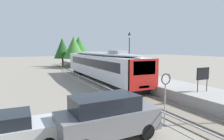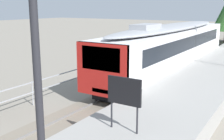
{
  "view_description": "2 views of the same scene",
  "coord_description": "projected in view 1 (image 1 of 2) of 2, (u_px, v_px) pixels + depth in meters",
  "views": [
    {
      "loc": [
        -9.16,
        0.15,
        4.13
      ],
      "look_at": [
        -1.0,
        17.27,
        2.0
      ],
      "focal_mm": 31.64,
      "sensor_mm": 36.0,
      "label": 1
    },
    {
      "loc": [
        7.24,
        2.75,
        4.88
      ],
      "look_at": [
        0.0,
        14.27,
        1.8
      ],
      "focal_mm": 44.87,
      "sensor_mm": 36.0,
      "label": 2
    }
  ],
  "objects": [
    {
      "name": "ground_plane",
      "position": [
        79.0,
        84.0,
        22.7
      ],
      "size": [
        160.0,
        160.0,
        0.0
      ],
      "primitive_type": "plane",
      "color": "gray"
    },
    {
      "name": "track_rails",
      "position": [
        103.0,
        82.0,
        23.98
      ],
      "size": [
        3.2,
        60.0,
        0.14
      ],
      "color": "slate",
      "rests_on": "ground"
    },
    {
      "name": "commuter_train",
      "position": [
        100.0,
        64.0,
        24.38
      ],
      "size": [
        2.82,
        19.12,
        3.74
      ],
      "color": "silver",
      "rests_on": "track_rails"
    },
    {
      "name": "station_platform",
      "position": [
        126.0,
        77.0,
        25.32
      ],
      "size": [
        3.9,
        60.0,
        0.9
      ],
      "primitive_type": "cube",
      "color": "#999691",
      "rests_on": "ground"
    },
    {
      "name": "platform_lamp_mid_platform",
      "position": [
        129.0,
        44.0,
        25.95
      ],
      "size": [
        0.34,
        0.34,
        5.35
      ],
      "color": "#232328",
      "rests_on": "station_platform"
    },
    {
      "name": "platform_notice_board",
      "position": [
        203.0,
        75.0,
        14.45
      ],
      "size": [
        1.2,
        0.08,
        1.8
      ],
      "color": "#232328",
      "rests_on": "station_platform"
    },
    {
      "name": "speed_limit_sign",
      "position": [
        166.0,
        86.0,
        10.44
      ],
      "size": [
        0.61,
        0.1,
        2.81
      ],
      "color": "#9EA0A5",
      "rests_on": "ground"
    },
    {
      "name": "carpark_fence",
      "position": [
        115.0,
        95.0,
        13.5
      ],
      "size": [
        0.06,
        36.06,
        1.25
      ],
      "color": "#9EA0A5",
      "rests_on": "ground"
    },
    {
      "name": "parked_suv_grey",
      "position": [
        108.0,
        116.0,
        8.86
      ],
      "size": [
        4.69,
        2.14,
        2.04
      ],
      "color": "slate",
      "rests_on": "ground"
    },
    {
      "name": "parked_hatchback_silver",
      "position": [
        10.0,
        131.0,
        7.93
      ],
      "size": [
        4.02,
        1.8,
        1.53
      ],
      "color": "#B7BABF",
      "rests_on": "ground"
    },
    {
      "name": "tree_behind_carpark",
      "position": [
        79.0,
        47.0,
        42.34
      ],
      "size": [
        4.76,
        4.76,
        6.56
      ],
      "color": "brown",
      "rests_on": "ground"
    },
    {
      "name": "tree_behind_station_far",
      "position": [
        62.0,
        48.0,
        43.64
      ],
      "size": [
        3.68,
        3.68,
        6.35
      ],
      "color": "brown",
      "rests_on": "ground"
    },
    {
      "name": "tree_distant_left",
      "position": [
        74.0,
        47.0,
        40.15
      ],
      "size": [
        4.35,
        4.35,
        6.53
      ],
      "color": "brown",
      "rests_on": "ground"
    }
  ]
}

